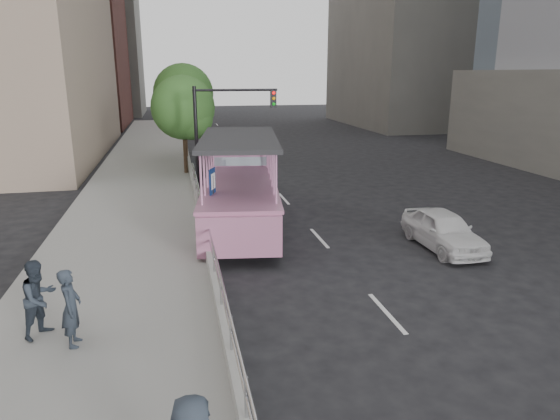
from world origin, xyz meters
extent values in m
plane|color=black|center=(0.00, 0.00, 0.00)|extent=(160.00, 160.00, 0.00)
cube|color=gray|center=(-5.75, 10.00, 0.15)|extent=(5.50, 80.00, 0.30)
cube|color=#AFAEA9|center=(-3.12, 2.00, 0.48)|extent=(0.24, 30.00, 0.36)
cylinder|color=#B5B5BA|center=(-3.12, -6.00, 1.01)|extent=(0.07, 0.07, 0.70)
cylinder|color=#B5B5BA|center=(-3.12, -4.00, 1.01)|extent=(0.07, 0.07, 0.70)
cylinder|color=#B5B5BA|center=(-3.12, -2.00, 1.01)|extent=(0.07, 0.07, 0.70)
cylinder|color=#B5B5BA|center=(-3.12, 0.00, 1.01)|extent=(0.07, 0.07, 0.70)
cylinder|color=#B5B5BA|center=(-3.12, 2.00, 1.01)|extent=(0.07, 0.07, 0.70)
cylinder|color=#B5B5BA|center=(-3.12, 4.00, 1.01)|extent=(0.07, 0.07, 0.70)
cylinder|color=#B5B5BA|center=(-3.12, 6.00, 1.01)|extent=(0.07, 0.07, 0.70)
cylinder|color=#B5B5BA|center=(-3.12, 8.00, 1.01)|extent=(0.07, 0.07, 0.70)
cylinder|color=#B5B5BA|center=(-3.12, 10.00, 1.01)|extent=(0.07, 0.07, 0.70)
cylinder|color=#B5B5BA|center=(-3.12, 12.00, 1.01)|extent=(0.07, 0.07, 0.70)
cylinder|color=#B5B5BA|center=(-3.12, 2.00, 1.01)|extent=(0.06, 22.00, 0.06)
cylinder|color=#B5B5BA|center=(-3.12, 2.00, 1.34)|extent=(0.06, 22.00, 0.06)
cylinder|color=black|center=(-3.16, 3.10, 0.46)|extent=(0.49, 0.97, 0.93)
cylinder|color=black|center=(-0.91, 2.78, 0.46)|extent=(0.49, 0.97, 0.93)
cylinder|color=black|center=(-2.75, 5.95, 0.46)|extent=(0.49, 0.97, 0.93)
cylinder|color=black|center=(-0.51, 5.64, 0.46)|extent=(0.49, 0.97, 0.93)
cylinder|color=black|center=(-2.35, 8.81, 0.46)|extent=(0.49, 0.97, 0.93)
cylinder|color=black|center=(-0.10, 8.50, 0.46)|extent=(0.49, 0.97, 0.93)
cube|color=#C67DAA|center=(-1.60, 6.00, 1.06)|extent=(3.73, 8.73, 1.29)
cube|color=#C67DAA|center=(-0.91, 10.90, 1.31)|extent=(2.81, 2.52, 1.61)
cylinder|color=#C67DAA|center=(-0.79, 11.77, 1.62)|extent=(2.50, 1.05, 2.42)
cube|color=#A15E80|center=(-2.21, 1.66, 1.06)|extent=(2.60, 0.72, 1.29)
cube|color=#A15E80|center=(-1.60, 6.00, 1.76)|extent=(3.90, 9.06, 0.12)
cube|color=#272729|center=(-1.66, 5.59, 3.50)|extent=(3.66, 7.12, 0.14)
cube|color=#8C99A5|center=(-1.16, 9.11, 2.39)|extent=(2.38, 0.54, 1.08)
cube|color=#C67DAA|center=(-1.10, 9.57, 2.08)|extent=(2.39, 1.34, 0.52)
imported|color=white|center=(4.83, 2.10, 0.66)|extent=(1.58, 3.87, 1.32)
imported|color=#29313C|center=(-6.26, -2.51, 1.14)|extent=(0.42, 0.62, 1.69)
imported|color=#29313C|center=(-7.01, -1.93, 1.16)|extent=(1.02, 1.06, 1.72)
cylinder|color=black|center=(-2.79, 4.11, 1.23)|extent=(0.08, 0.08, 2.46)
cube|color=navy|center=(-2.79, 4.11, 2.27)|extent=(0.26, 0.57, 0.89)
cube|color=white|center=(-2.76, 4.11, 2.27)|extent=(0.16, 0.37, 0.54)
cylinder|color=black|center=(-2.90, 12.50, 2.60)|extent=(0.18, 0.18, 5.20)
cylinder|color=black|center=(-0.90, 12.50, 5.00)|extent=(4.20, 0.12, 0.12)
cube|color=black|center=(1.00, 12.50, 4.55)|extent=(0.28, 0.22, 0.85)
sphere|color=red|center=(1.00, 12.37, 4.85)|extent=(0.16, 0.16, 0.16)
cylinder|color=#322317|center=(-3.40, 16.00, 1.54)|extent=(0.22, 0.22, 3.08)
sphere|color=#325D25|center=(-3.40, 16.00, 3.96)|extent=(3.52, 3.52, 3.52)
sphere|color=#325D25|center=(-3.00, 15.70, 3.41)|extent=(2.42, 2.42, 2.42)
cylinder|color=#322317|center=(-3.20, 22.00, 1.74)|extent=(0.22, 0.22, 3.47)
sphere|color=#325D25|center=(-3.20, 22.00, 4.46)|extent=(3.97, 3.97, 3.97)
sphere|color=#325D25|center=(-2.80, 21.70, 3.84)|extent=(2.73, 2.73, 2.73)
cube|color=brown|center=(-18.00, 48.00, 13.00)|extent=(18.00, 16.00, 26.00)
cube|color=gray|center=(-16.00, 64.00, 10.00)|extent=(16.00, 14.00, 20.00)
camera|label=1|loc=(-3.99, -12.58, 5.82)|focal=32.00mm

